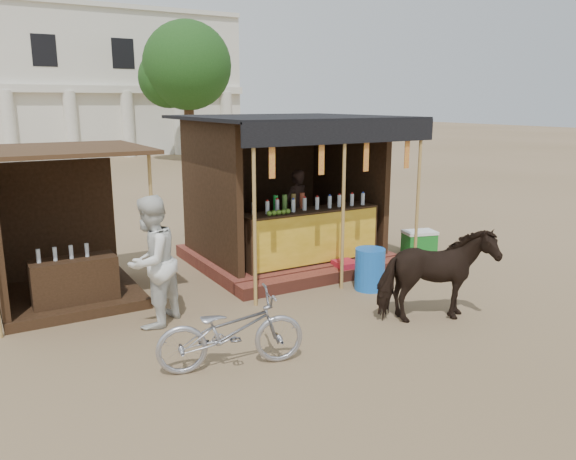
% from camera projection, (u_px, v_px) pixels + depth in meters
% --- Properties ---
extents(ground, '(120.00, 120.00, 0.00)m').
position_uv_depth(ground, '(348.00, 333.00, 7.54)').
color(ground, '#846B4C').
rests_on(ground, ground).
extents(main_stall, '(3.60, 3.61, 2.78)m').
position_uv_depth(main_stall, '(288.00, 210.00, 10.64)').
color(main_stall, brown).
rests_on(main_stall, ground).
extents(secondary_stall, '(2.40, 2.40, 2.38)m').
position_uv_depth(secondary_stall, '(54.00, 248.00, 8.53)').
color(secondary_stall, '#372214').
rests_on(secondary_stall, ground).
extents(cow, '(1.74, 1.18, 1.34)m').
position_uv_depth(cow, '(436.00, 276.00, 7.79)').
color(cow, black).
rests_on(cow, ground).
extents(motorbike, '(1.81, 0.99, 0.90)m').
position_uv_depth(motorbike, '(231.00, 331.00, 6.46)').
color(motorbike, '#9C9DA5').
rests_on(motorbike, ground).
extents(bystander, '(1.12, 1.09, 1.82)m').
position_uv_depth(bystander, '(151.00, 262.00, 7.62)').
color(bystander, silver).
rests_on(bystander, ground).
extents(blue_barrel, '(0.49, 0.49, 0.69)m').
position_uv_depth(blue_barrel, '(370.00, 269.00, 9.22)').
color(blue_barrel, blue).
rests_on(blue_barrel, ground).
extents(red_crate, '(0.39, 0.43, 0.30)m').
position_uv_depth(red_crate, '(345.00, 269.00, 9.88)').
color(red_crate, '#A91C2F').
rests_on(red_crate, ground).
extents(cooler, '(0.73, 0.59, 0.46)m').
position_uv_depth(cooler, '(419.00, 242.00, 11.48)').
color(cooler, '#1A7623').
rests_on(cooler, ground).
extents(background_building, '(26.00, 7.45, 8.18)m').
position_uv_depth(background_building, '(0.00, 84.00, 30.94)').
color(background_building, silver).
rests_on(background_building, ground).
extents(tree, '(4.50, 4.40, 7.00)m').
position_uv_depth(tree, '(183.00, 69.00, 28.02)').
color(tree, '#382314').
rests_on(tree, ground).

